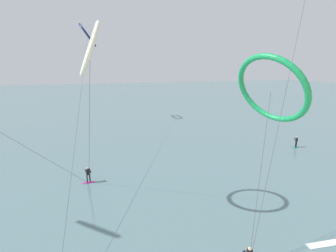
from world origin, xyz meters
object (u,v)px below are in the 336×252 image
kite_navy (88,35)px  kite_ivory (90,50)px  surfer_teal (296,143)px  kite_emerald (271,90)px  surfer_magenta (88,176)px

kite_navy → kite_ivory: 39.11m
surfer_teal → kite_ivory: bearing=-1.7°
kite_navy → kite_ivory: size_ratio=3.52×
kite_navy → kite_emerald: 45.89m
surfer_magenta → surfer_teal: size_ratio=1.00×
kite_navy → kite_ivory: (-0.35, -38.68, -5.79)m
kite_navy → kite_emerald: size_ratio=4.14×
kite_navy → surfer_magenta: bearing=-177.1°
kite_ivory → surfer_teal: bearing=103.3°
surfer_magenta → surfer_teal: bearing=164.3°
surfer_teal → kite_ivory: kite_ivory is taller
surfer_magenta → kite_ivory: kite_ivory is taller
surfer_magenta → kite_emerald: kite_emerald is taller
surfer_teal → kite_emerald: kite_emerald is taller
kite_navy → kite_emerald: (10.61, -43.85, -8.38)m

